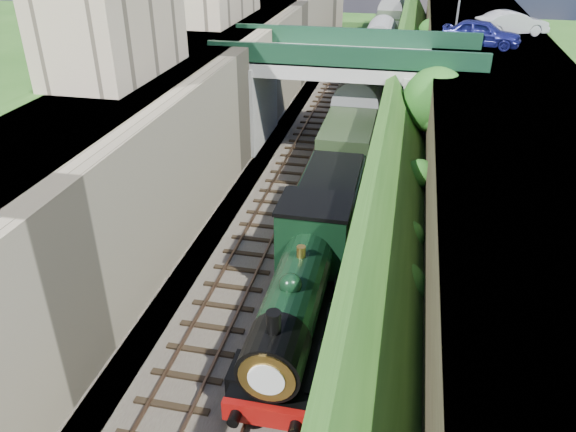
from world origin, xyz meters
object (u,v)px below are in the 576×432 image
(tree, at_px, (437,102))
(tender, at_px, (330,206))
(road_bridge, at_px, (354,89))
(car_silver, at_px, (512,23))
(car_blue, at_px, (481,33))
(locomotive, at_px, (300,291))

(tree, relative_size, tender, 1.10)
(tree, bearing_deg, road_bridge, 144.22)
(car_silver, bearing_deg, car_blue, 130.67)
(tree, bearing_deg, tender, -121.27)
(car_silver, distance_m, locomotive, 29.05)
(tree, relative_size, locomotive, 0.65)
(road_bridge, height_order, tree, road_bridge)
(car_blue, bearing_deg, tender, 167.78)
(road_bridge, relative_size, car_silver, 3.30)
(road_bridge, bearing_deg, tree, -35.78)
(car_silver, bearing_deg, tree, 136.54)
(car_blue, distance_m, tender, 17.66)
(locomotive, relative_size, tender, 1.70)
(locomotive, bearing_deg, car_blue, 72.11)
(locomotive, distance_m, tender, 7.37)
(car_blue, bearing_deg, car_silver, -15.30)
(car_blue, xyz_separation_m, tender, (-7.26, -15.14, -5.46))
(tree, distance_m, locomotive, 16.08)
(car_blue, height_order, car_silver, car_blue)
(car_blue, height_order, locomotive, car_blue)
(tree, bearing_deg, car_silver, 67.16)
(tender, bearing_deg, road_bridge, 91.29)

